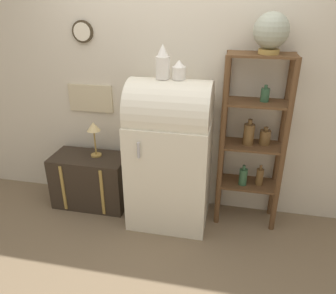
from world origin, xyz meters
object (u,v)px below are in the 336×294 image
at_px(desk_lamp, 94,130).
at_px(vase_left, 163,63).
at_px(refrigerator, 170,152).
at_px(vase_center, 179,70).
at_px(suitcase_trunk, 91,180).
at_px(globe, 271,31).

bearing_deg(desk_lamp, vase_left, -8.29).
relative_size(refrigerator, desk_lamp, 3.86).
bearing_deg(vase_center, vase_left, -176.65).
distance_m(suitcase_trunk, desk_lamp, 0.57).
bearing_deg(globe, refrigerator, -171.37).
bearing_deg(desk_lamp, vase_center, -6.48).
height_order(globe, desk_lamp, globe).
xyz_separation_m(refrigerator, vase_left, (-0.06, -0.00, 0.83)).
bearing_deg(refrigerator, vase_center, 5.56).
xyz_separation_m(suitcase_trunk, desk_lamp, (0.07, 0.04, 0.57)).
bearing_deg(globe, vase_left, -171.95).
relative_size(refrigerator, vase_left, 4.94).
xyz_separation_m(suitcase_trunk, globe, (1.67, 0.05, 1.54)).
bearing_deg(globe, vase_center, -171.06).
bearing_deg(vase_center, desk_lamp, 173.52).
height_order(vase_center, desk_lamp, vase_center).
bearing_deg(suitcase_trunk, refrigerator, -4.32).
height_order(vase_left, desk_lamp, vase_left).
distance_m(vase_left, vase_center, 0.15).
xyz_separation_m(vase_left, desk_lamp, (-0.74, 0.11, -0.71)).
distance_m(refrigerator, desk_lamp, 0.82).
distance_m(vase_left, desk_lamp, 1.03).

